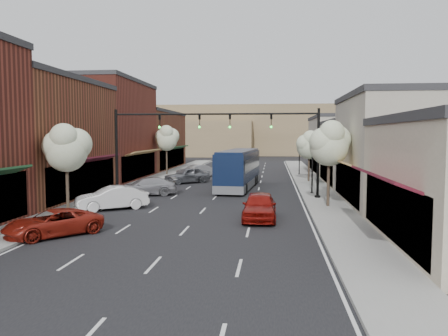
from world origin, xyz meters
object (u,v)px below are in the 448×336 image
(tree_left_near, at_px, (67,147))
(parked_car_e, at_px, (195,171))
(parked_car_d, at_px, (187,175))
(parked_car_a, at_px, (53,223))
(parked_car_c, at_px, (145,187))
(lamp_post_near, at_px, (312,159))
(red_hatchback, at_px, (259,206))
(lamp_post_far, at_px, (299,151))
(coach_bus, at_px, (239,168))
(tree_right_near, at_px, (330,143))
(tree_left_far, at_px, (167,138))
(parked_car_b, at_px, (112,198))
(tree_right_far, at_px, (310,144))
(signal_mast_left, at_px, (145,139))
(signal_mast_right, at_px, (287,139))

(tree_left_near, distance_m, parked_car_e, 24.93)
(tree_left_near, relative_size, parked_car_d, 1.17)
(tree_left_near, relative_size, parked_car_a, 1.21)
(parked_car_a, height_order, parked_car_c, parked_car_c)
(lamp_post_near, bearing_deg, red_hatchback, -109.84)
(lamp_post_far, distance_m, coach_bus, 15.24)
(parked_car_a, bearing_deg, parked_car_e, 128.19)
(tree_right_near, xyz_separation_m, tree_left_far, (-16.60, 22.00, 0.15))
(tree_right_near, xyz_separation_m, parked_car_b, (-14.46, -2.14, -3.67))
(lamp_post_far, bearing_deg, coach_bus, -114.72)
(parked_car_a, distance_m, parked_car_b, 7.66)
(tree_left_far, height_order, red_hatchback, tree_left_far)
(red_hatchback, bearing_deg, parked_car_a, -152.34)
(tree_left_near, distance_m, red_hatchback, 12.52)
(tree_right_far, bearing_deg, parked_car_d, -171.04)
(coach_bus, xyz_separation_m, parked_car_d, (-5.65, 3.77, -1.03))
(lamp_post_far, bearing_deg, parked_car_e, -163.38)
(signal_mast_left, distance_m, parked_car_b, 7.31)
(signal_mast_left, relative_size, parked_car_a, 1.75)
(tree_right_near, distance_m, red_hatchback, 7.42)
(parked_car_c, height_order, parked_car_e, parked_car_c)
(signal_mast_right, relative_size, signal_mast_left, 1.00)
(tree_right_far, xyz_separation_m, parked_car_b, (-14.46, -18.14, -3.22))
(coach_bus, xyz_separation_m, red_hatchback, (2.34, -14.83, -1.05))
(tree_right_far, distance_m, lamp_post_near, 9.51)
(coach_bus, xyz_separation_m, parked_car_b, (-7.56, -12.40, -1.08))
(parked_car_b, distance_m, parked_car_d, 16.28)
(parked_car_b, bearing_deg, lamp_post_far, 118.28)
(red_hatchback, xyz_separation_m, parked_car_a, (-9.98, -5.23, -0.16))
(tree_right_near, height_order, parked_car_e, tree_right_near)
(tree_left_near, xyz_separation_m, parked_car_b, (2.14, 1.86, -3.45))
(tree_left_near, distance_m, lamp_post_near, 19.25)
(tree_right_near, relative_size, parked_car_c, 1.17)
(signal_mast_right, height_order, tree_right_near, signal_mast_right)
(tree_right_near, height_order, parked_car_b, tree_right_near)
(signal_mast_right, relative_size, parked_car_a, 1.75)
(red_hatchback, height_order, parked_car_a, red_hatchback)
(signal_mast_right, distance_m, tree_left_near, 16.05)
(lamp_post_far, xyz_separation_m, parked_car_e, (-12.28, -3.67, -2.27))
(signal_mast_right, bearing_deg, lamp_post_far, 83.78)
(signal_mast_right, xyz_separation_m, tree_left_far, (-13.87, 17.95, -0.02))
(tree_right_near, bearing_deg, lamp_post_far, 91.30)
(red_hatchback, height_order, parked_car_c, red_hatchback)
(tree_left_far, xyz_separation_m, parked_car_e, (3.77, -1.61, -3.87))
(parked_car_c, bearing_deg, signal_mast_right, 66.98)
(lamp_post_far, bearing_deg, red_hatchback, -97.99)
(tree_left_near, bearing_deg, parked_car_c, 74.37)
(red_hatchback, relative_size, parked_car_b, 1.01)
(parked_car_e, bearing_deg, signal_mast_left, -42.97)
(tree_right_near, bearing_deg, parked_car_d, 131.82)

